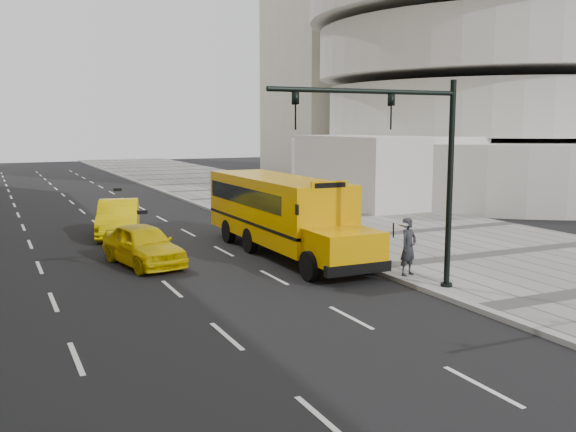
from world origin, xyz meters
name	(u,v)px	position (x,y,z in m)	size (l,w,h in m)	color
ground	(163,257)	(0.00, 0.00, 0.00)	(140.00, 140.00, 0.00)	black
sidewalk_museum	(415,233)	(12.00, 0.00, 0.07)	(12.00, 140.00, 0.15)	gray
curb_museum	(301,243)	(6.00, 0.00, 0.07)	(0.30, 140.00, 0.15)	gray
guggenheim	(457,19)	(29.37, 18.51, 13.58)	(33.20, 42.20, 35.00)	silver
school_bus	(279,208)	(4.50, -1.04, 1.76)	(2.96, 11.56, 3.19)	#D99500
taxi_near	(143,245)	(-1.01, -1.19, 0.76)	(1.79, 4.45, 1.51)	#E7C501
taxi_far	(119,218)	(-0.64, 5.45, 0.83)	(1.76, 5.06, 1.67)	#E7C501
pedestrian	(408,247)	(6.40, -7.14, 1.11)	(0.70, 0.46, 1.91)	#24252A
traffic_signal	(412,159)	(5.19, -8.87, 4.09)	(6.18, 0.36, 6.40)	black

